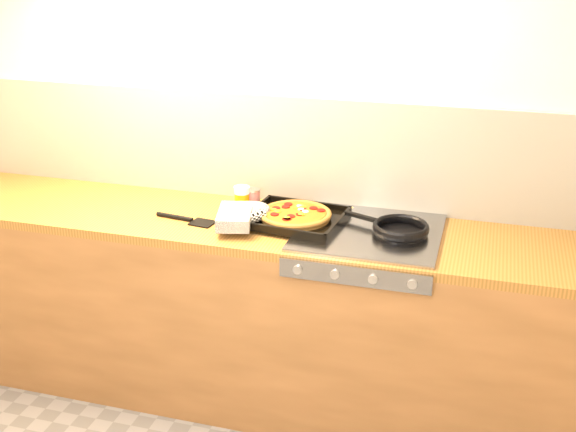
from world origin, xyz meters
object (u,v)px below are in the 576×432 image
(tomato_can, at_px, (253,199))
(juice_glass, at_px, (242,199))
(pizza_on_tray, at_px, (279,215))
(frying_pan, at_px, (400,229))

(tomato_can, bearing_deg, juice_glass, -134.74)
(pizza_on_tray, height_order, tomato_can, tomato_can)
(frying_pan, bearing_deg, tomato_can, 169.10)
(frying_pan, height_order, juice_glass, juice_glass)
(frying_pan, height_order, tomato_can, tomato_can)
(pizza_on_tray, relative_size, frying_pan, 1.34)
(tomato_can, xyz_separation_m, juice_glass, (-0.04, -0.04, 0.01))
(pizza_on_tray, xyz_separation_m, juice_glass, (-0.21, 0.11, 0.02))
(pizza_on_tray, distance_m, frying_pan, 0.52)
(pizza_on_tray, height_order, frying_pan, pizza_on_tray)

